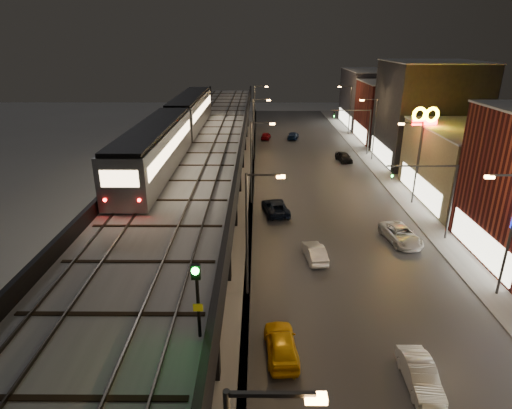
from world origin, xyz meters
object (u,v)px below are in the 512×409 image
object	(u,v)px
rail_signal	(197,287)
car_taxi	(281,345)
car_near_white	(315,253)
car_mid_silver	(275,208)
car_onc_silver	(420,376)
car_onc_dark	(401,235)
car_mid_dark	(293,136)
car_far_white	(266,136)
car_onc_red	(344,157)
subway_train	(176,126)

from	to	relation	value
rail_signal	car_taxi	xyz separation A→B (m)	(3.50, 6.74, -8.08)
car_taxi	car_near_white	distance (m)	11.82
car_taxi	car_mid_silver	size ratio (longest dim) A/B	0.87
car_mid_silver	car_onc_silver	xyz separation A→B (m)	(6.64, -23.54, -0.02)
rail_signal	car_onc_silver	size ratio (longest dim) A/B	0.76
car_onc_dark	car_mid_silver	bearing A→B (deg)	139.47
car_mid_dark	car_far_white	size ratio (longest dim) A/B	1.16
car_onc_red	rail_signal	bearing A→B (deg)	-115.77
subway_train	car_onc_red	xyz separation A→B (m)	(21.13, 16.65, -7.82)
rail_signal	car_onc_dark	distance (m)	27.28
car_near_white	car_onc_red	bearing A→B (deg)	-111.65
car_taxi	car_onc_silver	distance (m)	7.45
car_near_white	car_onc_dark	xyz separation A→B (m)	(8.05, 3.31, 0.05)
rail_signal	car_near_white	xyz separation A→B (m)	(6.78, 18.10, -8.17)
car_taxi	car_mid_dark	world-z (taller)	car_taxi
car_onc_silver	car_onc_red	xyz separation A→B (m)	(4.14, 43.60, 0.03)
car_mid_dark	car_mid_silver	bearing A→B (deg)	94.23
car_near_white	car_far_white	world-z (taller)	car_near_white
car_far_white	car_onc_silver	bearing A→B (deg)	105.24
car_far_white	car_onc_dark	world-z (taller)	car_onc_dark
car_onc_silver	car_onc_dark	world-z (taller)	car_onc_dark
car_onc_dark	subway_train	bearing A→B (deg)	145.43
rail_signal	car_near_white	distance (m)	20.98
car_far_white	car_taxi	bearing A→B (deg)	98.32
car_taxi	car_mid_dark	distance (m)	56.57
subway_train	car_taxi	world-z (taller)	subway_train
subway_train	car_onc_silver	size ratio (longest dim) A/B	9.53
rail_signal	car_far_white	xyz separation A→B (m)	(3.51, 62.94, -8.20)
car_mid_dark	car_onc_dark	bearing A→B (deg)	110.24
car_mid_silver	car_onc_dark	distance (m)	12.73
car_taxi	car_near_white	bearing A→B (deg)	-110.09
car_taxi	car_near_white	size ratio (longest dim) A/B	1.09
subway_train	car_far_white	size ratio (longest dim) A/B	10.65
rail_signal	car_far_white	size ratio (longest dim) A/B	0.85
subway_train	car_far_white	world-z (taller)	subway_train
car_near_white	rail_signal	bearing A→B (deg)	62.65
car_onc_silver	car_far_white	bearing A→B (deg)	97.77
subway_train	car_onc_red	world-z (taller)	subway_train
subway_train	car_taxi	xyz separation A→B (m)	(9.90, -24.67, -7.78)
rail_signal	subway_train	bearing A→B (deg)	101.51
car_mid_dark	car_onc_silver	world-z (taller)	car_onc_silver
subway_train	car_near_white	distance (m)	20.33
car_onc_silver	car_taxi	bearing A→B (deg)	163.02
car_taxi	rail_signal	bearing A→B (deg)	58.62
car_onc_red	car_near_white	bearing A→B (deg)	-113.58
car_mid_silver	car_onc_red	distance (m)	22.78
rail_signal	car_mid_silver	size ratio (longest dim) A/B	0.62
car_far_white	car_mid_silver	bearing A→B (deg)	99.05
car_far_white	car_onc_red	distance (m)	18.63
subway_train	car_onc_silver	world-z (taller)	subway_train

